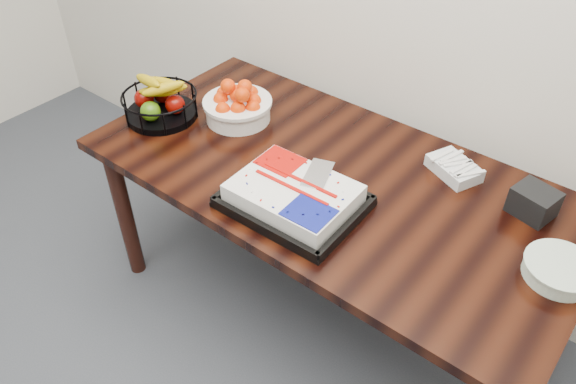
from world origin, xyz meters
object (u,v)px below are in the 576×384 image
Objects in this scene: fruit_basket at (160,103)px; napkin_box at (534,202)px; cake_tray at (294,196)px; plate_stack at (559,270)px; table at (330,192)px; tangerine_bowl at (237,103)px.

napkin_box is at bearing 14.63° from fruit_basket.
cake_tray is 2.15× the size of plate_stack.
cake_tray is 0.83m from plate_stack.
cake_tray reaches higher than table.
tangerine_bowl is (-0.51, 0.06, 0.16)m from table.
tangerine_bowl is at bearing -171.03° from napkin_box.
napkin_box reaches higher than table.
cake_tray is 1.63× the size of tangerine_bowl.
fruit_basket is 1.45m from napkin_box.
plate_stack is (1.31, -0.04, -0.05)m from tangerine_bowl.
fruit_basket is (-0.76, 0.10, 0.03)m from cake_tray.
table is 6.44× the size of tangerine_bowl.
plate_stack is at bearing -1.89° from tangerine_bowl.
fruit_basket is at bearing -170.57° from table.
tangerine_bowl reaches higher than fruit_basket.
cake_tray is 0.77m from fruit_basket.
plate_stack is at bearing 1.09° from table.
table is 3.96× the size of cake_tray.
table is 0.81m from plate_stack.
plate_stack reaches higher than table.
tangerine_bowl is at bearing 151.13° from cake_tray.
plate_stack is (1.56, 0.14, -0.04)m from fruit_basket.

